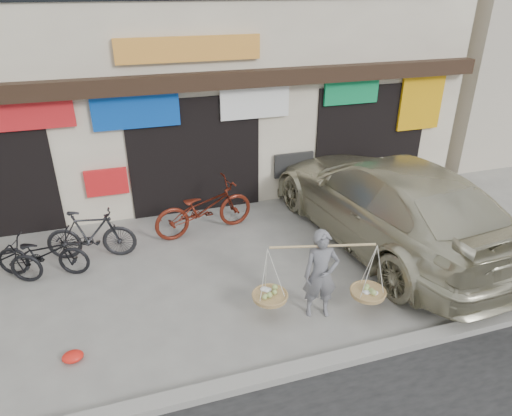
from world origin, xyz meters
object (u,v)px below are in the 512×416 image
object	(u,v)px
bike_1	(91,235)
bike_3	(43,254)
bike_2	(204,208)
street_vendor	(320,278)
suv	(386,200)

from	to	relation	value
bike_1	bike_3	distance (m)	0.92
bike_2	bike_3	world-z (taller)	bike_2
street_vendor	bike_2	distance (m)	3.50
bike_1	bike_3	world-z (taller)	bike_1
bike_3	suv	bearing A→B (deg)	-79.76
bike_1	bike_3	bearing A→B (deg)	122.61
street_vendor	bike_1	xyz separation A→B (m)	(-3.53, 2.92, -0.19)
bike_1	bike_3	size ratio (longest dim) A/B	1.01
suv	bike_1	bearing A→B (deg)	-16.48
street_vendor	suv	distance (m)	2.96
street_vendor	bike_3	size ratio (longest dim) A/B	1.25
bike_1	suv	distance (m)	5.95
suv	bike_2	bearing A→B (deg)	-28.23
street_vendor	bike_3	xyz separation A→B (m)	(-4.39, 2.58, -0.26)
street_vendor	suv	bearing A→B (deg)	52.58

